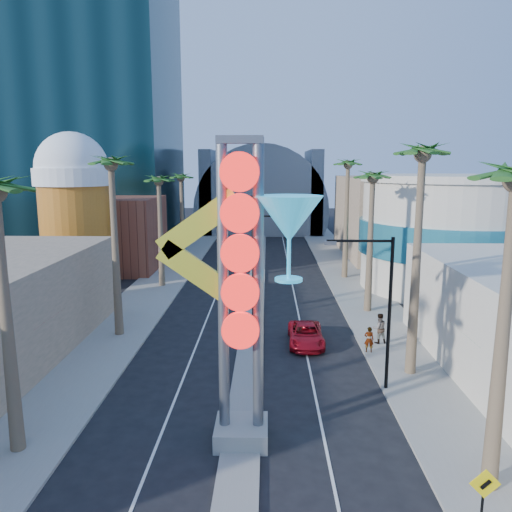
{
  "coord_description": "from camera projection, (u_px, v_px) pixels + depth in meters",
  "views": [
    {
      "loc": [
        1.06,
        -16.24,
        11.43
      ],
      "look_at": [
        0.24,
        19.2,
        4.99
      ],
      "focal_mm": 35.0,
      "sensor_mm": 36.0,
      "label": 1
    }
  ],
  "objects": [
    {
      "name": "sidewalk_west",
      "position": [
        167.0,
        275.0,
        52.67
      ],
      "size": [
        5.0,
        100.0,
        0.15
      ],
      "primitive_type": "cube",
      "color": "gray",
      "rests_on": "ground"
    },
    {
      "name": "streetlight_2",
      "position": [
        381.0,
        300.0,
        24.89
      ],
      "size": [
        3.45,
        0.25,
        8.0
      ],
      "color": "black",
      "rests_on": "ground"
    },
    {
      "name": "filler_east",
      "position": [
        384.0,
        216.0,
        63.99
      ],
      "size": [
        10.0,
        20.0,
        10.0
      ],
      "primitive_type": "cube",
      "color": "#8C765A",
      "rests_on": "ground"
    },
    {
      "name": "turquoise_building",
      "position": [
        450.0,
        233.0,
        46.2
      ],
      "size": [
        16.6,
        16.6,
        10.6
      ],
      "color": "beige",
      "rests_on": "ground"
    },
    {
      "name": "canopy",
      "position": [
        262.0,
        206.0,
        88.09
      ],
      "size": [
        22.0,
        16.0,
        22.0
      ],
      "color": "slate",
      "rests_on": "ground"
    },
    {
      "name": "palm_2",
      "position": [
        159.0,
        187.0,
        46.06
      ],
      "size": [
        2.4,
        2.4,
        11.2
      ],
      "color": "brown",
      "rests_on": "ground"
    },
    {
      "name": "streetlight_0",
      "position": [
        260.0,
        256.0,
        36.83
      ],
      "size": [
        3.79,
        0.25,
        8.0
      ],
      "color": "black",
      "rests_on": "ground"
    },
    {
      "name": "palm_6",
      "position": [
        373.0,
        186.0,
        37.7
      ],
      "size": [
        2.4,
        2.4,
        11.7
      ],
      "color": "brown",
      "rests_on": "ground"
    },
    {
      "name": "palm_5",
      "position": [
        422.0,
        169.0,
        25.65
      ],
      "size": [
        2.4,
        2.4,
        13.2
      ],
      "color": "brown",
      "rests_on": "ground"
    },
    {
      "name": "ground",
      "position": [
        237.0,
        486.0,
        18.04
      ],
      "size": [
        240.0,
        240.0,
        0.0
      ],
      "primitive_type": "plane",
      "color": "black",
      "rests_on": "ground"
    },
    {
      "name": "red_pickup",
      "position": [
        306.0,
        335.0,
        32.23
      ],
      "size": [
        2.24,
        4.79,
        1.32
      ],
      "primitive_type": "imported",
      "rotation": [
        0.0,
        0.0,
        -0.01
      ],
      "color": "maroon",
      "rests_on": "ground"
    },
    {
      "name": "brick_filler_west",
      "position": [
        113.0,
        234.0,
        55.07
      ],
      "size": [
        10.0,
        10.0,
        8.0
      ],
      "primitive_type": "cube",
      "color": "brown",
      "rests_on": "ground"
    },
    {
      "name": "hotel_tower",
      "position": [
        92.0,
        60.0,
        65.22
      ],
      "size": [
        20.0,
        20.0,
        50.0
      ],
      "primitive_type": "cube",
      "color": "black",
      "rests_on": "ground"
    },
    {
      "name": "sidewalk_east",
      "position": [
        348.0,
        276.0,
        52.24
      ],
      "size": [
        5.0,
        100.0,
        0.15
      ],
      "primitive_type": "cube",
      "color": "gray",
      "rests_on": "ground"
    },
    {
      "name": "median",
      "position": [
        258.0,
        269.0,
        55.4
      ],
      "size": [
        1.6,
        84.0,
        0.15
      ],
      "primitive_type": "cube",
      "color": "gray",
      "rests_on": "ground"
    },
    {
      "name": "neon_sign",
      "position": [
        261.0,
        272.0,
        19.63
      ],
      "size": [
        6.53,
        2.6,
        12.55
      ],
      "color": "gray",
      "rests_on": "ground"
    },
    {
      "name": "streetlight_1",
      "position": [
        254.0,
        220.0,
        60.46
      ],
      "size": [
        3.79,
        0.25,
        8.0
      ],
      "color": "black",
      "rests_on": "ground"
    },
    {
      "name": "pedestrian_a",
      "position": [
        369.0,
        339.0,
        30.48
      ],
      "size": [
        0.65,
        0.49,
        1.61
      ],
      "primitive_type": "imported",
      "rotation": [
        0.0,
        0.0,
        2.96
      ],
      "color": "gray",
      "rests_on": "sidewalk_east"
    },
    {
      "name": "palm_7",
      "position": [
        348.0,
        172.0,
        49.34
      ],
      "size": [
        2.4,
        2.4,
        12.7
      ],
      "color": "brown",
      "rests_on": "ground"
    },
    {
      "name": "pedestrian_b",
      "position": [
        379.0,
        328.0,
        32.02
      ],
      "size": [
        1.09,
        0.93,
        1.97
      ],
      "primitive_type": "imported",
      "rotation": [
        0.0,
        0.0,
        3.35
      ],
      "color": "gray",
      "rests_on": "sidewalk_east"
    },
    {
      "name": "beer_mug",
      "position": [
        74.0,
        205.0,
        46.53
      ],
      "size": [
        7.0,
        7.0,
        14.5
      ],
      "color": "#B05C17",
      "rests_on": "ground"
    },
    {
      "name": "palm_1",
      "position": [
        111.0,
        175.0,
        32.05
      ],
      "size": [
        2.4,
        2.4,
        12.7
      ],
      "color": "brown",
      "rests_on": "ground"
    },
    {
      "name": "ped_sign",
      "position": [
        483.0,
        497.0,
        14.55
      ],
      "size": [
        0.92,
        0.12,
        2.66
      ],
      "color": "black",
      "rests_on": "sidewalk_east"
    },
    {
      "name": "palm_3",
      "position": [
        181.0,
        183.0,
        57.86
      ],
      "size": [
        2.4,
        2.4,
        11.2
      ],
      "color": "brown",
      "rests_on": "ground"
    }
  ]
}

